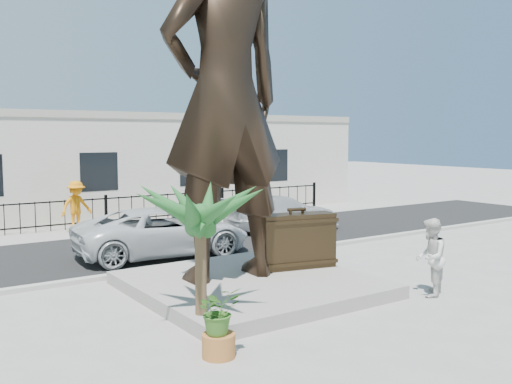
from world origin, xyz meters
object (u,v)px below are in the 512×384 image
Objects in this scene: tourist at (430,257)px; car_white at (163,232)px; statue at (225,97)px; suitcase at (296,241)px.

tourist is 0.34× the size of car_white.
car_white is at bearing -92.73° from statue.
statue is at bearing 179.08° from car_white.
statue is at bearing -170.31° from suitcase.
suitcase is 0.37× the size of car_white.
statue is 4.31× the size of suitcase.
suitcase is at bearing -93.38° from tourist.
statue is 6.02m from tourist.
statue is 4.74× the size of tourist.
suitcase is 3.36m from tourist.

